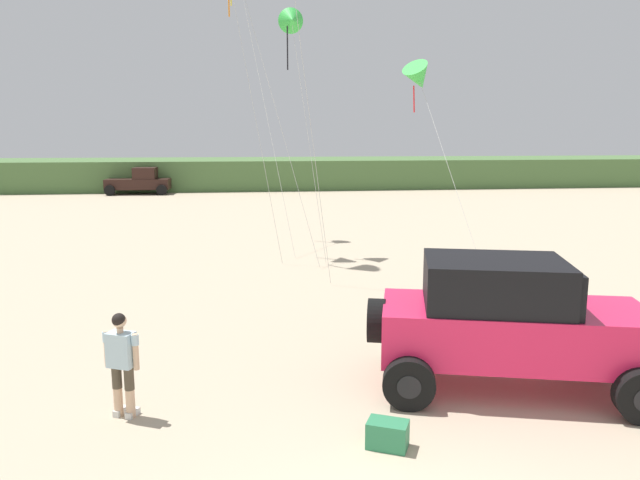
# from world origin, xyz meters

# --- Properties ---
(dune_ridge) EXTENTS (90.00, 9.65, 2.35)m
(dune_ridge) POSITION_xyz_m (-3.32, 46.21, 1.18)
(dune_ridge) COLOR #4C703D
(dune_ridge) RESTS_ON ground_plane
(jeep) EXTENTS (5.02, 3.41, 2.26)m
(jeep) POSITION_xyz_m (2.79, 4.25, 1.20)
(jeep) COLOR #EA2151
(jeep) RESTS_ON ground_plane
(person_watching) EXTENTS (0.58, 0.42, 1.67)m
(person_watching) POSITION_xyz_m (-3.54, 3.99, 0.94)
(person_watching) COLOR #DBB28E
(person_watching) RESTS_ON ground_plane
(cooler_box) EXTENTS (0.66, 0.56, 0.38)m
(cooler_box) POSITION_xyz_m (0.28, 2.57, 0.19)
(cooler_box) COLOR #2D7F51
(cooler_box) RESTS_ON ground_plane
(distant_pickup) EXTENTS (4.65, 2.47, 1.98)m
(distant_pickup) POSITION_xyz_m (-9.28, 40.64, 0.94)
(distant_pickup) COLOR black
(distant_pickup) RESTS_ON ground_plane
(kite_black_sled) EXTENTS (1.25, 6.24, 7.03)m
(kite_black_sled) POSITION_xyz_m (4.58, 16.04, 6.31)
(kite_black_sled) COLOR green
(kite_black_sled) RESTS_ON ground_plane
(kite_pink_ribbon) EXTENTS (1.44, 2.61, 8.76)m
(kite_pink_ribbon) POSITION_xyz_m (0.15, 16.66, 8.25)
(kite_pink_ribbon) COLOR green
(kite_pink_ribbon) RESTS_ON ground_plane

